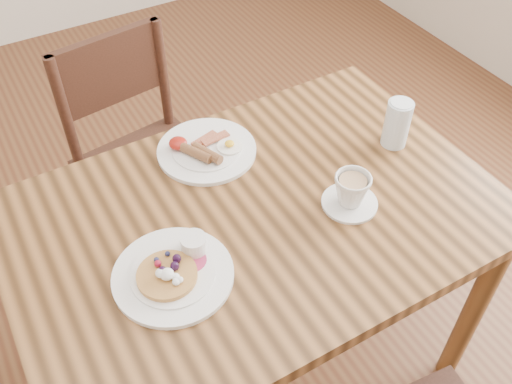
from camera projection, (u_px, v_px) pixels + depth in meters
ground at (256, 362)px, 1.93m from camera, size 5.00×5.00×0.00m
dining_table at (256, 238)px, 1.47m from camera, size 1.20×0.80×0.75m
chair_far at (143, 155)px, 1.93m from camera, size 0.47×0.47×0.88m
pancake_plate at (174, 271)px, 1.26m from camera, size 0.27×0.27×0.06m
breakfast_plate at (205, 150)px, 1.55m from camera, size 0.27×0.27×0.04m
teacup_saucer at (351, 192)px, 1.39m from camera, size 0.14×0.14×0.09m
water_glass at (397, 124)px, 1.53m from camera, size 0.07×0.07×0.14m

